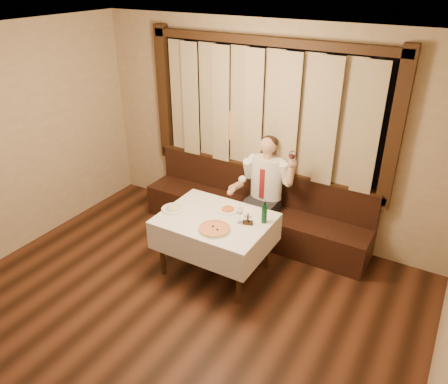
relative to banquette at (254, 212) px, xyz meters
The scene contains 10 objects.
room 2.12m from the banquette, 90.03° to the right, with size 5.01×6.01×2.81m.
banquette is the anchor object (origin of this frame).
dining_table 1.08m from the banquette, 90.00° to the right, with size 1.27×0.97×0.76m.
pizza 1.35m from the banquette, 84.01° to the right, with size 0.37×0.37×0.04m.
pasta_red 0.94m from the banquette, 86.95° to the right, with size 0.25×0.25×0.08m.
pasta_cream 1.33m from the banquette, 115.40° to the right, with size 0.28×0.28×0.10m.
green_bottle 1.14m from the banquette, 57.53° to the right, with size 0.06×0.06×0.28m.
table_wine_glass 1.18m from the banquette, 73.06° to the right, with size 0.07×0.07×0.19m.
cruet_caddy 1.14m from the banquette, 67.95° to the right, with size 0.12×0.09×0.12m.
seated_man 0.57m from the banquette, 27.16° to the right, with size 0.81×0.60×1.46m.
Camera 1 is at (2.27, -1.99, 3.35)m, focal length 35.00 mm.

